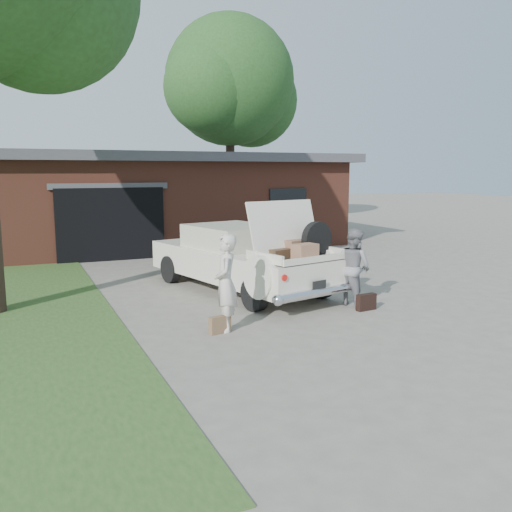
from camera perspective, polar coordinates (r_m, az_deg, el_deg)
name	(u,v)px	position (r m, az deg, el deg)	size (l,w,h in m)	color
ground	(269,320)	(9.97, 1.41, -6.75)	(90.00, 90.00, 0.00)	gray
house	(162,198)	(20.80, -9.83, 5.99)	(12.80, 7.80, 3.30)	brown
tree_right	(232,87)	(28.07, -2.59, 17.34)	(7.30, 6.35, 10.28)	#38281E
sedan	(242,258)	(12.26, -1.50, -0.16)	(3.09, 5.46, 2.10)	beige
woman_left	(226,283)	(9.15, -3.20, -2.86)	(0.60, 0.40, 1.65)	beige
woman_right	(354,267)	(11.08, 10.26, -1.14)	(0.76, 0.59, 1.57)	gray
suitcase_left	(220,325)	(9.17, -3.83, -7.22)	(0.38, 0.12, 0.29)	brown
suitcase_right	(366,302)	(10.83, 11.53, -4.78)	(0.42, 0.13, 0.32)	black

